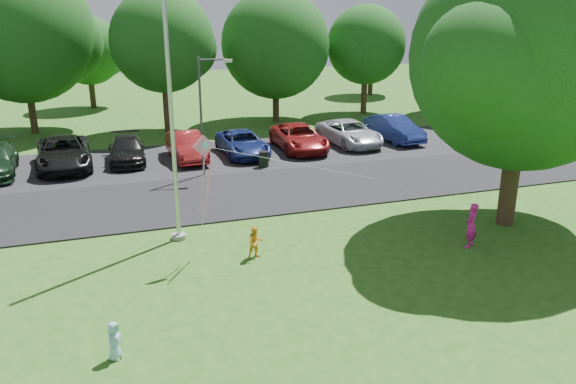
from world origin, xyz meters
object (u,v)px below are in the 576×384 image
object	(u,v)px
child_yellow	(256,242)
big_tree	(524,62)
street_lamp	(205,106)
trash_can	(264,160)
child_blue	(114,341)
kite	(211,161)
flagpole	(171,117)
woman	(471,225)

from	to	relation	value
child_yellow	big_tree	bearing A→B (deg)	-5.29
street_lamp	trash_can	xyz separation A→B (m)	(2.84, 0.51, -2.86)
child_blue	kite	world-z (taller)	kite
flagpole	kite	distance (m)	2.34
woman	flagpole	bearing A→B (deg)	-55.04
child_yellow	flagpole	bearing A→B (deg)	126.98
big_tree	child_yellow	world-z (taller)	big_tree
child_yellow	child_blue	bearing A→B (deg)	-141.08
street_lamp	big_tree	distance (m)	13.35
flagpole	child_yellow	size ratio (longest dim) A/B	9.62
street_lamp	child_blue	bearing A→B (deg)	-99.13
street_lamp	trash_can	world-z (taller)	street_lamp
flagpole	kite	world-z (taller)	flagpole
flagpole	child_blue	size ratio (longest dim) A/B	11.06
woman	child_blue	size ratio (longest dim) A/B	1.66
child_yellow	woman	bearing A→B (deg)	-16.25
woman	kite	bearing A→B (deg)	-44.97
flagpole	trash_can	world-z (taller)	flagpole
trash_can	child_yellow	distance (m)	10.51
child_yellow	child_blue	distance (m)	6.05
flagpole	woman	world-z (taller)	flagpole
child_blue	woman	bearing A→B (deg)	-47.00
trash_can	street_lamp	bearing A→B (deg)	-169.84
flagpole	kite	xyz separation A→B (m)	(0.86, -1.93, -1.01)
street_lamp	child_yellow	bearing A→B (deg)	-82.12
child_yellow	child_blue	world-z (taller)	child_yellow
flagpole	trash_can	xyz separation A→B (m)	(5.26, 7.69, -3.75)
trash_can	woman	world-z (taller)	woman
big_tree	child_blue	size ratio (longest dim) A/B	10.77
street_lamp	kite	world-z (taller)	street_lamp
flagpole	big_tree	bearing A→B (deg)	-12.21
woman	child_yellow	bearing A→B (deg)	-43.98
woman	child_blue	world-z (taller)	woman
street_lamp	kite	size ratio (longest dim) A/B	0.63
flagpole	child_blue	world-z (taller)	flagpole
child_yellow	kite	xyz separation A→B (m)	(-1.20, 0.40, 2.63)
woman	street_lamp	bearing A→B (deg)	-91.49
trash_can	big_tree	world-z (taller)	big_tree
child_blue	kite	distance (m)	6.18
street_lamp	woman	world-z (taller)	street_lamp
flagpole	woman	bearing A→B (deg)	-22.83
flagpole	child_yellow	bearing A→B (deg)	-48.53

